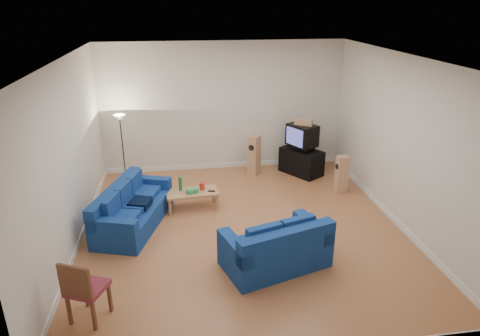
{
  "coord_description": "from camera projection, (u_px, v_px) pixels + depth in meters",
  "views": [
    {
      "loc": [
        -1.1,
        -7.1,
        4.12
      ],
      "look_at": [
        0.0,
        0.4,
        1.1
      ],
      "focal_mm": 32.0,
      "sensor_mm": 36.0,
      "label": 1
    }
  ],
  "objects": [
    {
      "name": "room",
      "position": [
        243.0,
        153.0,
        7.63
      ],
      "size": [
        6.01,
        6.51,
        3.21
      ],
      "color": "brown",
      "rests_on": "ground"
    },
    {
      "name": "sofa_three_seat",
      "position": [
        131.0,
        211.0,
        8.23
      ],
      "size": [
        1.47,
        2.25,
        0.8
      ],
      "rotation": [
        0.0,
        0.0,
        -1.87
      ],
      "color": "navy",
      "rests_on": "ground"
    },
    {
      "name": "sofa_loveseat",
      "position": [
        277.0,
        250.0,
        6.93
      ],
      "size": [
        1.87,
        1.39,
        0.83
      ],
      "rotation": [
        0.0,
        0.0,
        0.31
      ],
      "color": "navy",
      "rests_on": "ground"
    },
    {
      "name": "coffee_table",
      "position": [
        192.0,
        194.0,
        8.89
      ],
      "size": [
        1.1,
        0.62,
        0.39
      ],
      "rotation": [
        0.0,
        0.0,
        0.08
      ],
      "color": "tan",
      "rests_on": "ground"
    },
    {
      "name": "bottle",
      "position": [
        180.0,
        184.0,
        8.86
      ],
      "size": [
        0.09,
        0.09,
        0.31
      ],
      "primitive_type": "cylinder",
      "rotation": [
        0.0,
        0.0,
        -0.23
      ],
      "color": "#197233",
      "rests_on": "coffee_table"
    },
    {
      "name": "tissue_box",
      "position": [
        192.0,
        191.0,
        8.78
      ],
      "size": [
        0.25,
        0.19,
        0.09
      ],
      "primitive_type": "cube",
      "rotation": [
        0.0,
        0.0,
        0.32
      ],
      "color": "green",
      "rests_on": "coffee_table"
    },
    {
      "name": "red_canister",
      "position": [
        202.0,
        186.0,
        8.93
      ],
      "size": [
        0.14,
        0.14,
        0.15
      ],
      "primitive_type": "cylinder",
      "rotation": [
        0.0,
        0.0,
        0.36
      ],
      "color": "red",
      "rests_on": "coffee_table"
    },
    {
      "name": "remote",
      "position": [
        212.0,
        191.0,
        8.86
      ],
      "size": [
        0.15,
        0.08,
        0.02
      ],
      "primitive_type": "cube",
      "rotation": [
        0.0,
        0.0,
        -0.27
      ],
      "color": "black",
      "rests_on": "coffee_table"
    },
    {
      "name": "tv_stand",
      "position": [
        301.0,
        162.0,
        10.69
      ],
      "size": [
        1.05,
        1.17,
        0.63
      ],
      "primitive_type": "cube",
      "rotation": [
        0.0,
        0.0,
        -0.98
      ],
      "color": "black",
      "rests_on": "ground"
    },
    {
      "name": "av_receiver",
      "position": [
        303.0,
        147.0,
        10.57
      ],
      "size": [
        0.6,
        0.6,
        0.11
      ],
      "primitive_type": "cube",
      "rotation": [
        0.0,
        0.0,
        -0.81
      ],
      "color": "black",
      "rests_on": "tv_stand"
    },
    {
      "name": "television",
      "position": [
        302.0,
        135.0,
        10.45
      ],
      "size": [
        0.77,
        0.84,
        0.53
      ],
      "rotation": [
        0.0,
        0.0,
        -1.07
      ],
      "color": "black",
      "rests_on": "av_receiver"
    },
    {
      "name": "centre_speaker",
      "position": [
        304.0,
        122.0,
        10.31
      ],
      "size": [
        0.46,
        0.37,
        0.15
      ],
      "primitive_type": "cube",
      "rotation": [
        0.0,
        0.0,
        -0.55
      ],
      "color": "tan",
      "rests_on": "television"
    },
    {
      "name": "speaker_left",
      "position": [
        254.0,
        155.0,
        10.59
      ],
      "size": [
        0.36,
        0.37,
        1.0
      ],
      "rotation": [
        0.0,
        0.0,
        -0.66
      ],
      "color": "tan",
      "rests_on": "ground"
    },
    {
      "name": "speaker_right",
      "position": [
        342.0,
        174.0,
        9.6
      ],
      "size": [
        0.28,
        0.23,
        0.86
      ],
      "rotation": [
        0.0,
        0.0,
        -1.46
      ],
      "color": "tan",
      "rests_on": "ground"
    },
    {
      "name": "floor_lamp",
      "position": [
        120.0,
        127.0,
        9.85
      ],
      "size": [
        0.28,
        0.28,
        1.65
      ],
      "color": "black",
      "rests_on": "ground"
    },
    {
      "name": "dining_chair",
      "position": [
        83.0,
        288.0,
        5.67
      ],
      "size": [
        0.62,
        0.62,
        0.98
      ],
      "rotation": [
        0.0,
        0.0,
        -0.43
      ],
      "color": "brown",
      "rests_on": "ground"
    }
  ]
}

